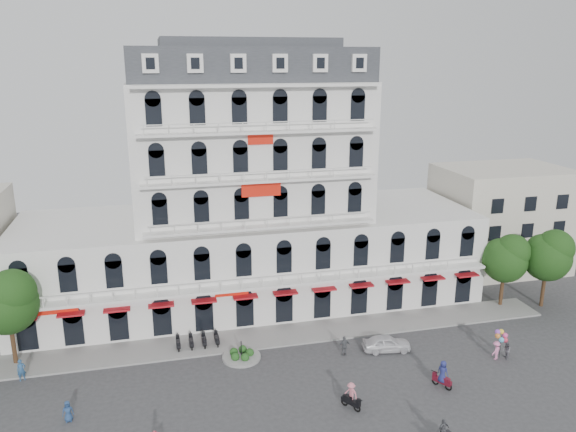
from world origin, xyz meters
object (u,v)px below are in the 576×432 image
Objects in this scene: parked_car at (387,343)px; rider_center at (351,395)px; balloon_vendor at (504,344)px; rider_east at (443,374)px.

rider_center is at bearing 149.31° from parked_car.
balloon_vendor is (8.90, -3.49, 0.60)m from parked_car.
rider_east is at bearing -159.32° from balloon_vendor.
parked_car is 1.97× the size of rider_center.
balloon_vendor is (7.05, 2.66, 0.18)m from rider_east.
parked_car is 1.66× the size of balloon_vendor.
parked_car is 9.11m from rider_center.
rider_east is at bearing 62.48° from rider_center.
balloon_vendor is at bearing -100.55° from rider_east.
rider_east is at bearing -154.62° from parked_car.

